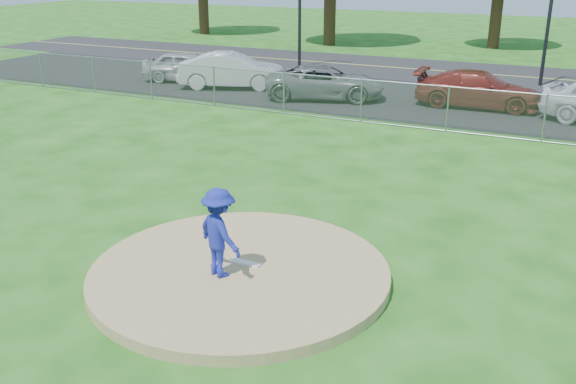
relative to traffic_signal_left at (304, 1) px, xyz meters
name	(u,v)px	position (x,y,z in m)	size (l,w,h in m)	color
ground	(399,143)	(8.76, -12.00, -3.36)	(120.00, 120.00, 0.00)	#185312
pitchers_mound	(240,273)	(8.76, -22.00, -3.26)	(5.40, 5.40, 0.20)	tan
pitching_rubber	(245,263)	(8.76, -21.80, -3.14)	(0.60, 0.15, 0.04)	white
chain_link_fence	(418,106)	(8.76, -10.00, -2.61)	(40.00, 0.06, 1.50)	gray
parking_lot	(446,103)	(8.76, -5.50, -3.36)	(50.00, 8.00, 0.01)	black
street	(480,74)	(8.76, 2.00, -3.36)	(60.00, 7.00, 0.01)	black
traffic_signal_left	(304,1)	(0.00, 0.00, 0.00)	(1.28, 0.20, 5.60)	black
pitcher	(219,233)	(8.59, -22.35, -2.36)	(1.03, 0.59, 1.60)	#1C279C
traffic_cone	(266,82)	(1.11, -6.33, -2.99)	(0.37, 0.37, 0.73)	#F1450C
parked_car_silver	(186,67)	(-3.14, -6.16, -2.66)	(1.62, 4.04, 1.38)	#B1B2B6
parked_car_white	(232,71)	(-0.47, -6.59, -2.59)	(1.62, 4.65, 1.53)	silver
parked_car_gray	(325,82)	(4.10, -6.92, -2.69)	(2.20, 4.76, 1.32)	slate
parked_car_darkred	(478,89)	(10.01, -5.81, -2.66)	(1.93, 4.76, 1.38)	maroon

